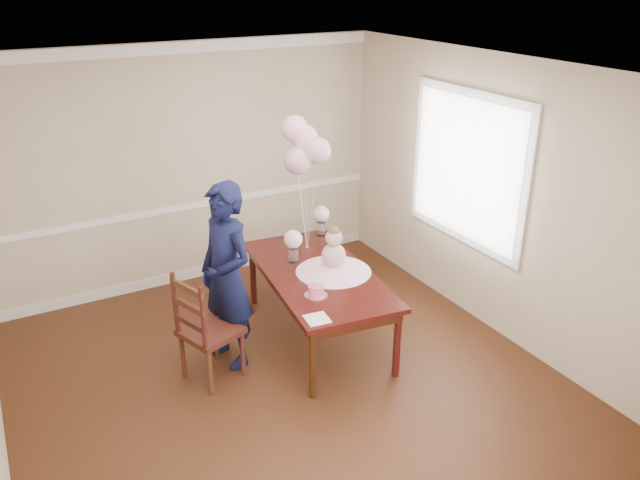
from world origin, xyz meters
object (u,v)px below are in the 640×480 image
at_px(dining_table_top, 318,274).
at_px(woman, 227,276).
at_px(birthday_cake, 316,290).
at_px(dining_chair_seat, 211,331).

height_order(dining_table_top, woman, woman).
xyz_separation_m(birthday_cake, woman, (-0.66, 0.45, 0.10)).
distance_m(dining_table_top, birthday_cake, 0.48).
bearing_deg(dining_table_top, woman, -176.07).
xyz_separation_m(dining_table_top, woman, (-0.90, 0.05, 0.18)).
height_order(dining_chair_seat, woman, woman).
relative_size(dining_chair_seat, woman, 0.26).
bearing_deg(woman, birthday_cake, 41.45).
bearing_deg(dining_chair_seat, birthday_cake, -36.65).
bearing_deg(woman, dining_table_top, 72.86).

